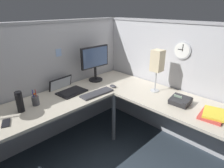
{
  "coord_description": "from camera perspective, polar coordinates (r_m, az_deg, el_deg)",
  "views": [
    {
      "loc": [
        -1.41,
        -1.37,
        1.72
      ],
      "look_at": [
        0.13,
        0.16,
        0.85
      ],
      "focal_mm": 30.46,
      "sensor_mm": 36.0,
      "label": 1
    }
  ],
  "objects": [
    {
      "name": "cell_phone",
      "position": [
        2.03,
        -29.21,
        -10.19
      ],
      "size": [
        0.12,
        0.16,
        0.01
      ],
      "primitive_type": "cube",
      "rotation": [
        0.0,
        0.0,
        -0.38
      ],
      "color": "black",
      "rests_on": "desk"
    },
    {
      "name": "office_phone",
      "position": [
        2.23,
        19.92,
        -4.87
      ],
      "size": [
        0.2,
        0.21,
        0.11
      ],
      "color": "#232326",
      "rests_on": "desk"
    },
    {
      "name": "pen_cup",
      "position": [
        2.24,
        -21.98,
        -4.62
      ],
      "size": [
        0.08,
        0.08,
        0.18
      ],
      "color": "#4C4C51",
      "rests_on": "desk"
    },
    {
      "name": "pinned_note_leftmost",
      "position": [
        2.57,
        -15.73,
        9.05
      ],
      "size": [
        0.08,
        0.0,
        0.1
      ],
      "primitive_type": "cube",
      "color": "#99B7E5"
    },
    {
      "name": "wall_clock",
      "position": [
        2.49,
        20.36,
        9.46
      ],
      "size": [
        0.04,
        0.22,
        0.22
      ],
      "color": "#B7BABF"
    },
    {
      "name": "ground_plane",
      "position": [
        2.62,
        0.54,
        -19.24
      ],
      "size": [
        6.8,
        6.8,
        0.0
      ],
      "primitive_type": "plane",
      "color": "#2D3842"
    },
    {
      "name": "laptop",
      "position": [
        2.5,
        -13.39,
        -1.44
      ],
      "size": [
        0.38,
        0.41,
        0.22
      ],
      "color": "black",
      "rests_on": "desk"
    },
    {
      "name": "computer_mouse",
      "position": [
        2.54,
        0.31,
        -0.65
      ],
      "size": [
        0.06,
        0.1,
        0.03
      ],
      "primitive_type": "ellipsoid",
      "color": "#38383D",
      "rests_on": "desk"
    },
    {
      "name": "cubicle_wall_right",
      "position": [
        2.7,
        17.81,
        0.72
      ],
      "size": [
        0.12,
        2.37,
        1.58
      ],
      "color": "#B2B2B7",
      "rests_on": "ground"
    },
    {
      "name": "desk",
      "position": [
        2.13,
        -1.25,
        -8.82
      ],
      "size": [
        2.35,
        2.15,
        0.73
      ],
      "color": "beige",
      "rests_on": "ground"
    },
    {
      "name": "monitor",
      "position": [
        2.71,
        -5.1,
        6.92
      ],
      "size": [
        0.46,
        0.2,
        0.5
      ],
      "color": "black",
      "rests_on": "desk"
    },
    {
      "name": "keyboard",
      "position": [
        2.35,
        -4.52,
        -2.8
      ],
      "size": [
        0.44,
        0.16,
        0.02
      ],
      "primitive_type": "cube",
      "rotation": [
        0.0,
        0.0,
        -0.04
      ],
      "color": "#38383D",
      "rests_on": "desk"
    },
    {
      "name": "cubicle_wall_back",
      "position": [
        2.64,
        -18.76,
        0.16
      ],
      "size": [
        2.57,
        0.12,
        1.58
      ],
      "color": "#B2B2B7",
      "rests_on": "ground"
    },
    {
      "name": "book_stack",
      "position": [
        2.12,
        27.97,
        -8.09
      ],
      "size": [
        0.32,
        0.25,
        0.04
      ],
      "color": "#BF3F38",
      "rests_on": "desk"
    },
    {
      "name": "thermos_flask",
      "position": [
        2.14,
        -25.98,
        -4.83
      ],
      "size": [
        0.07,
        0.07,
        0.22
      ],
      "primitive_type": "cylinder",
      "color": "black",
      "rests_on": "desk"
    },
    {
      "name": "desk_lamp_paper",
      "position": [
        2.37,
        13.43,
        6.45
      ],
      "size": [
        0.13,
        0.13,
        0.53
      ],
      "color": "#B7BABF",
      "rests_on": "desk"
    }
  ]
}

